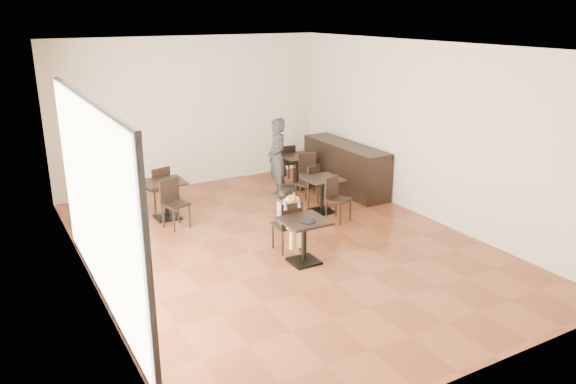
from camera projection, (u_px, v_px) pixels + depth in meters
floor at (282, 245)px, 9.28m from camera, size 6.00×8.00×0.01m
ceiling at (282, 46)px, 8.29m from camera, size 6.00×8.00×0.01m
wall_back at (192, 112)px, 12.09m from camera, size 6.00×0.01×3.20m
wall_front at (480, 237)px, 5.48m from camera, size 6.00×0.01×3.20m
wall_left at (83, 178)px, 7.38m from camera, size 0.01×8.00×3.20m
wall_right at (426, 132)px, 10.19m from camera, size 0.01×8.00×3.20m
storefront_window at (95, 203)px, 7.04m from camera, size 0.04×4.50×2.60m
child_table at (304, 241)px, 8.55m from camera, size 0.67×0.67×0.70m
child_chair at (286, 225)px, 8.98m from camera, size 0.38×0.38×0.85m
child at (286, 219)px, 8.95m from camera, size 0.38×0.53×1.07m
plate at (308, 221)px, 8.35m from camera, size 0.24×0.24×0.01m
pizza_slice at (292, 199)px, 8.67m from camera, size 0.25×0.19×0.06m
adult_patron at (277, 158)px, 11.47m from camera, size 0.48×0.65×1.64m
cafe_table_mid at (322, 195)px, 10.71m from camera, size 0.83×0.83×0.68m
cafe_table_left at (166, 200)px, 10.38m from camera, size 0.85×0.85×0.72m
cafe_table_back at (297, 172)px, 12.16m from camera, size 0.78×0.78×0.72m
chair_mid_a at (307, 184)px, 11.14m from camera, size 0.47×0.47×0.82m
chair_mid_b at (339, 200)px, 10.23m from camera, size 0.47×0.47×0.82m
chair_left_a at (157, 188)px, 10.81m from camera, size 0.48×0.48×0.87m
chair_left_b at (176, 204)px, 9.91m from camera, size 0.48×0.48×0.87m
chair_back_a at (285, 163)px, 12.60m from camera, size 0.45×0.45×0.86m
chair_back_b at (310, 175)px, 11.69m from camera, size 0.45×0.45×0.86m
service_counter at (345, 167)px, 12.02m from camera, size 0.60×2.40×1.00m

